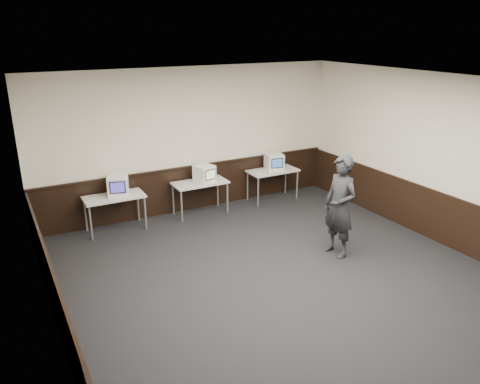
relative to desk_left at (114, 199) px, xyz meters
name	(u,v)px	position (x,y,z in m)	size (l,w,h in m)	color
floor	(292,287)	(1.90, -3.60, -0.68)	(8.00, 8.00, 0.00)	black
ceiling	(300,86)	(1.90, -3.60, 2.52)	(8.00, 8.00, 0.00)	white
back_wall	(191,141)	(1.90, 0.40, 0.92)	(7.00, 7.00, 0.00)	silver
left_wall	(49,243)	(-1.60, -3.60, 0.92)	(8.00, 8.00, 0.00)	silver
right_wall	(452,163)	(5.40, -3.60, 0.92)	(8.00, 8.00, 0.00)	silver
wainscot_back	(193,188)	(1.90, 0.38, -0.18)	(6.98, 0.04, 1.00)	black
wainscot_left	(63,322)	(-1.58, -3.60, -0.18)	(0.04, 7.98, 1.00)	black
wainscot_right	(443,219)	(5.38, -3.60, -0.18)	(0.04, 7.98, 1.00)	black
wainscot_rail	(193,166)	(1.90, 0.36, 0.34)	(6.98, 0.06, 0.04)	black
desk_left	(114,199)	(0.00, 0.00, 0.00)	(1.20, 0.60, 0.75)	beige
desk_center	(200,185)	(1.90, 0.00, 0.00)	(1.20, 0.60, 0.75)	beige
desk_right	(273,173)	(3.80, 0.00, 0.00)	(1.20, 0.60, 0.75)	beige
emac_left	(118,185)	(0.11, 0.03, 0.28)	(0.52, 0.54, 0.41)	white
emac_center	(204,174)	(2.00, -0.04, 0.26)	(0.47, 0.48, 0.37)	white
emac_right	(274,162)	(3.84, 0.01, 0.27)	(0.47, 0.48, 0.39)	white
person	(340,207)	(3.30, -3.02, 0.26)	(0.68, 0.45, 1.88)	black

